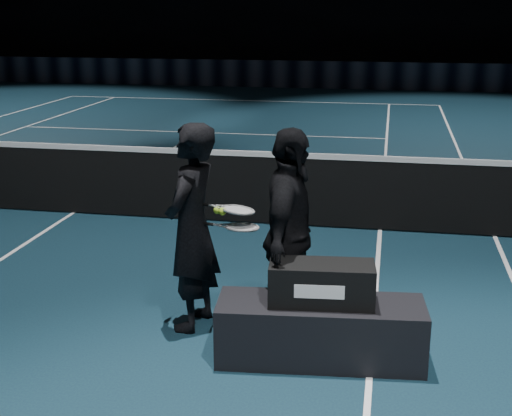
{
  "coord_description": "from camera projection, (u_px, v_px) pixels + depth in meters",
  "views": [
    {
      "loc": [
        4.17,
        -8.64,
        2.73
      ],
      "look_at": [
        3.12,
        -3.11,
        1.12
      ],
      "focal_mm": 50.0,
      "sensor_mm": 36.0,
      "label": 1
    }
  ],
  "objects": [
    {
      "name": "floor",
      "position": [
        73.0,
        213.0,
        9.66
      ],
      "size": [
        36.0,
        36.0,
        0.0
      ],
      "primitive_type": "plane",
      "color": "#0D1F30",
      "rests_on": "ground"
    },
    {
      "name": "court_lines",
      "position": [
        73.0,
        213.0,
        9.66
      ],
      "size": [
        10.98,
        23.78,
        0.01
      ],
      "primitive_type": null,
      "color": "white",
      "rests_on": "floor"
    },
    {
      "name": "net_mesh",
      "position": [
        71.0,
        181.0,
        9.54
      ],
      "size": [
        12.8,
        0.02,
        0.86
      ],
      "primitive_type": "cube",
      "color": "black",
      "rests_on": "floor"
    },
    {
      "name": "net_tape",
      "position": [
        68.0,
        147.0,
        9.41
      ],
      "size": [
        12.8,
        0.03,
        0.07
      ],
      "primitive_type": "cube",
      "color": "white",
      "rests_on": "net_mesh"
    },
    {
      "name": "sponsor_backdrop",
      "position": [
        268.0,
        74.0,
        24.17
      ],
      "size": [
        22.0,
        0.15,
        0.9
      ],
      "primitive_type": "cube",
      "color": "black",
      "rests_on": "floor"
    },
    {
      "name": "player_bench",
      "position": [
        320.0,
        331.0,
        5.62
      ],
      "size": [
        1.67,
        0.69,
        0.49
      ],
      "primitive_type": "cube",
      "rotation": [
        0.0,
        0.0,
        0.09
      ],
      "color": "black",
      "rests_on": "floor"
    },
    {
      "name": "racket_bag",
      "position": [
        322.0,
        283.0,
        5.51
      ],
      "size": [
        0.84,
        0.42,
        0.32
      ],
      "primitive_type": "cube",
      "rotation": [
        0.0,
        0.0,
        0.09
      ],
      "color": "black",
      "rests_on": "player_bench"
    },
    {
      "name": "bag_signature",
      "position": [
        319.0,
        292.0,
        5.34
      ],
      "size": [
        0.38,
        0.04,
        0.11
      ],
      "primitive_type": "cube",
      "rotation": [
        0.0,
        0.0,
        0.09
      ],
      "color": "white",
      "rests_on": "racket_bag"
    },
    {
      "name": "player_a",
      "position": [
        192.0,
        228.0,
        6.05
      ],
      "size": [
        0.52,
        0.71,
        1.8
      ],
      "primitive_type": "imported",
      "rotation": [
        0.0,
        0.0,
        -1.72
      ],
      "color": "black",
      "rests_on": "floor"
    },
    {
      "name": "player_b",
      "position": [
        289.0,
        237.0,
        5.82
      ],
      "size": [
        0.47,
        1.07,
        1.8
      ],
      "primitive_type": "imported",
      "rotation": [
        0.0,
        0.0,
        1.54
      ],
      "color": "black",
      "rests_on": "floor"
    },
    {
      "name": "racket_lower",
      "position": [
        242.0,
        227.0,
        5.92
      ],
      "size": [
        0.7,
        0.29,
        0.03
      ],
      "primitive_type": null,
      "rotation": [
        0.0,
        0.0,
        -0.1
      ],
      "color": "black",
      "rests_on": "player_a"
    },
    {
      "name": "racket_upper",
      "position": [
        238.0,
        210.0,
        5.93
      ],
      "size": [
        0.69,
        0.24,
        0.1
      ],
      "primitive_type": null,
      "rotation": [
        0.0,
        0.1,
        -0.03
      ],
      "color": "black",
      "rests_on": "player_b"
    },
    {
      "name": "tennis_balls",
      "position": [
        220.0,
        209.0,
        5.93
      ],
      "size": [
        0.12,
        0.1,
        0.12
      ],
      "primitive_type": null,
      "color": "#90C229",
      "rests_on": "racket_upper"
    }
  ]
}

